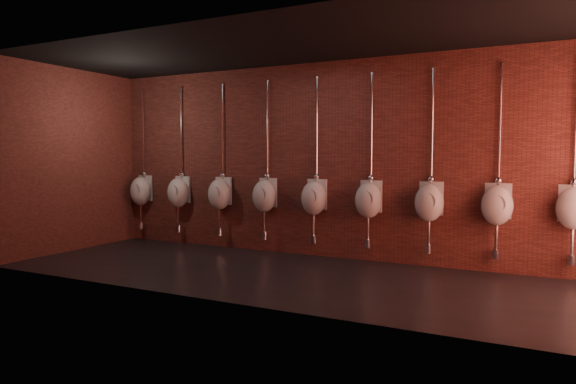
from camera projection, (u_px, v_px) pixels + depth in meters
The scene contains 11 objects.
ground at pixel (287, 275), 7.18m from camera, with size 8.50×8.50×0.00m, color black.
room_shell at pixel (287, 131), 7.04m from camera, with size 8.54×3.04×3.22m.
urinal_0 at pixel (141, 190), 10.07m from camera, with size 0.47×0.42×2.72m.
urinal_1 at pixel (179, 192), 9.65m from camera, with size 0.47×0.42×2.72m.
urinal_2 at pixel (220, 194), 9.24m from camera, with size 0.47×0.42×2.72m.
urinal_3 at pixel (265, 195), 8.82m from camera, with size 0.47×0.42×2.72m.
urinal_4 at pixel (314, 197), 8.40m from camera, with size 0.47×0.42×2.72m.
urinal_5 at pixel (369, 200), 7.98m from camera, with size 0.47×0.42×2.72m.
urinal_6 at pixel (429, 202), 7.56m from camera, with size 0.47×0.42×2.72m.
urinal_7 at pixel (497, 205), 7.14m from camera, with size 0.47×0.42×2.72m.
urinal_8 at pixel (573, 208), 6.72m from camera, with size 0.47×0.42×2.72m.
Camera 1 is at (3.22, -6.31, 1.67)m, focal length 32.00 mm.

